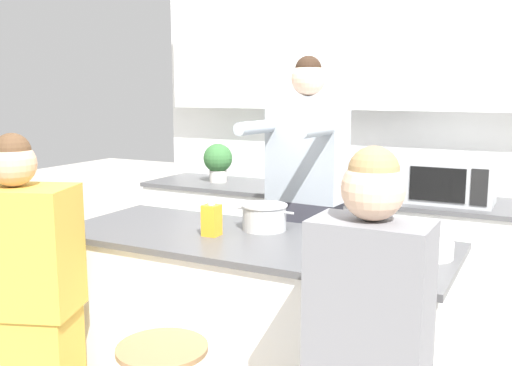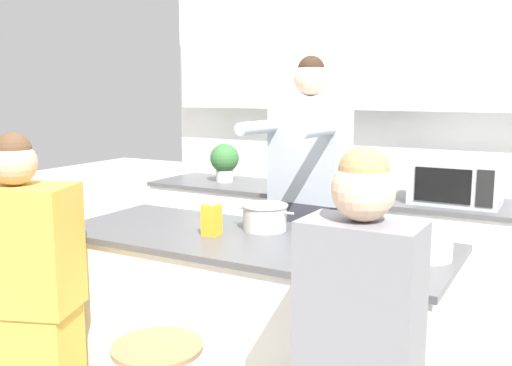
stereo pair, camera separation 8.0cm
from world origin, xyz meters
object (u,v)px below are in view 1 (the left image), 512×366
Objects in this scene: potted_plant at (218,160)px; coffee_cup_near at (359,239)px; person_wrapped_blanket at (23,305)px; cooking_pot at (264,217)px; juice_carton at (212,220)px; person_cooking at (306,216)px; kitchen_island at (249,326)px; microwave at (450,181)px; fruit_bowl at (429,249)px.

coffee_cup_near is at bearing -41.54° from potted_plant.
cooking_pot is at bearing 27.44° from person_wrapped_blanket.
juice_carton is 0.56× the size of potted_plant.
juice_carton is (-0.21, -0.68, 0.10)m from person_cooking.
cooking_pot is (-0.04, -0.46, 0.08)m from person_cooking.
person_wrapped_blanket is 8.50× the size of juice_carton.
person_wrapped_blanket is at bearing -137.83° from kitchen_island.
microwave is (0.66, 0.79, 0.14)m from person_cooking.
microwave reaches higher than cooking_pot.
potted_plant is at bearing 76.83° from person_wrapped_blanket.
kitchen_island is at bearing -116.13° from microwave.
kitchen_island is 3.56× the size of microwave.
coffee_cup_near is at bearing 9.74° from juice_carton.
fruit_bowl is 0.38× the size of microwave.
kitchen_island is 6.38× the size of potted_plant.
microwave is at bearing 63.87° from kitchen_island.
fruit_bowl is (0.82, -0.11, -0.03)m from cooking_pot.
potted_plant reaches higher than microwave.
kitchen_island is at bearing 17.19° from juice_carton.
juice_carton is at bearing -120.56° from microwave.
microwave is at bearing 60.90° from cooking_pot.
potted_plant is (-1.74, 0.04, 0.03)m from microwave.
kitchen_island is at bearing -176.06° from fruit_bowl.
kitchen_island is at bearing -54.22° from potted_plant.
coffee_cup_near reaches higher than kitchen_island.
fruit_bowl is (1.58, 0.74, 0.27)m from person_wrapped_blanket.
person_cooking is 1.26× the size of person_wrapped_blanket.
person_wrapped_blanket reaches higher than kitchen_island.
potted_plant is at bearing 146.44° from person_cooking.
cooking_pot reaches higher than fruit_bowl.
microwave is (0.17, 1.35, 0.08)m from coffee_cup_near.
fruit_bowl is at bearing -36.79° from potted_plant.
potted_plant reaches higher than cooking_pot.
person_cooking is 5.57× the size of cooking_pot.
person_wrapped_blanket is 2.57m from microwave.
microwave is at bearing 82.68° from coffee_cup_near.
microwave reaches higher than kitchen_island.
microwave is at bearing 95.43° from fruit_bowl.
potted_plant is (-0.29, 2.14, 0.38)m from person_wrapped_blanket.
coffee_cup_near is (1.27, 0.75, 0.27)m from person_wrapped_blanket.
person_wrapped_blanket is 4.72× the size of potted_plant.
person_wrapped_blanket is at bearing -131.58° from cooking_pot.
person_cooking reaches higher than cooking_pot.
fruit_bowl is 1.00m from juice_carton.
person_cooking reaches higher than fruit_bowl.
cooking_pot is 1.43m from microwave.
person_wrapped_blanket is 7.00× the size of fruit_bowl.
kitchen_island is 0.76m from person_cooking.
coffee_cup_near is (-0.30, 0.01, 0.00)m from fruit_bowl.
person_wrapped_blanket is 1.76m from fruit_bowl.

